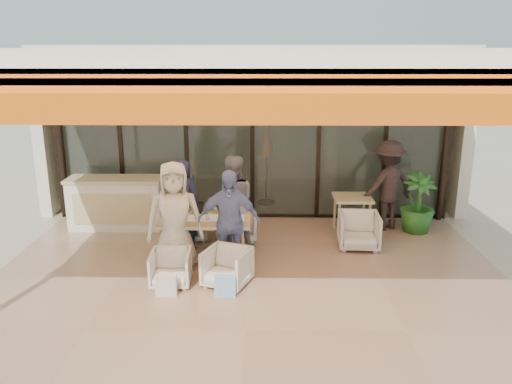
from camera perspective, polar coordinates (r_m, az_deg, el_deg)
ground at (r=7.81m, az=-0.83°, el=-9.94°), size 70.00×70.00×0.00m
terrace_floor at (r=7.81m, az=-0.83°, el=-9.91°), size 8.00×6.00×0.01m
terrace_structure at (r=6.79m, az=-1.00°, el=14.61°), size 8.00×6.00×3.40m
glass_storefront at (r=10.20m, az=-0.41°, el=5.60°), size 8.08×0.10×3.20m
interior_block at (r=12.42m, az=-0.17°, el=10.30°), size 9.05×3.62×3.52m
host_counter at (r=10.17m, az=-15.64°, el=-1.20°), size 1.85×0.65×1.04m
dining_table at (r=8.29m, az=-5.86°, el=-3.36°), size 1.50×0.90×0.93m
chair_far_left at (r=9.35m, az=-7.68°, el=-3.61°), size 0.73×0.70×0.63m
chair_far_right at (r=9.25m, az=-2.53°, el=-3.42°), size 0.83×0.80×0.71m
chair_near_left at (r=7.61m, az=-9.73°, el=-8.41°), size 0.60×0.57×0.60m
chair_near_right at (r=7.50m, az=-3.34°, el=-8.40°), size 0.79×0.77×0.64m
diner_navy at (r=8.73m, az=-8.27°, el=-1.55°), size 0.65×0.48×1.64m
diner_grey at (r=8.62m, az=-2.75°, el=-1.37°), size 0.92×0.77×1.71m
diner_cream at (r=7.86m, az=-9.28°, el=-2.96°), size 0.97×0.73×1.79m
diner_periwinkle at (r=7.78m, az=-3.14°, el=-3.44°), size 0.99×0.43×1.67m
tote_bag_cream at (r=7.31m, az=-10.24°, el=-10.60°), size 0.30×0.10×0.34m
tote_bag_blue at (r=7.20m, az=-3.54°, el=-10.78°), size 0.30×0.10×0.34m
side_table at (r=9.66m, az=10.95°, el=-1.12°), size 0.70×0.70×0.74m
side_chair at (r=9.05m, az=11.67°, el=-4.17°), size 0.74×0.70×0.72m
standing_woman at (r=9.99m, az=14.80°, el=0.69°), size 1.32×1.09×1.78m
potted_palm at (r=10.05m, az=17.96°, el=-1.23°), size 0.83×0.83×1.18m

